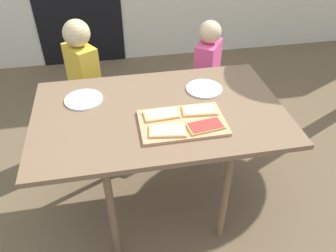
{
  "coord_description": "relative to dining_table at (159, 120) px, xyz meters",
  "views": [
    {
      "loc": [
        -0.22,
        -1.45,
        1.8
      ],
      "look_at": [
        0.05,
        0.0,
        0.64
      ],
      "focal_mm": 35.93,
      "sensor_mm": 36.0,
      "label": 1
    }
  ],
  "objects": [
    {
      "name": "ground_plane",
      "position": [
        0.0,
        0.0,
        -0.69
      ],
      "size": [
        16.0,
        16.0,
        0.0
      ],
      "primitive_type": "plane",
      "color": "brown"
    },
    {
      "name": "child_left",
      "position": [
        -0.42,
        0.69,
        -0.1
      ],
      "size": [
        0.24,
        0.28,
        1.03
      ],
      "color": "#3A4957",
      "rests_on": "ground"
    },
    {
      "name": "pizza_slice_near_right",
      "position": [
        0.2,
        -0.21,
        0.09
      ],
      "size": [
        0.19,
        0.12,
        0.01
      ],
      "color": "#E3A965",
      "rests_on": "cutting_board"
    },
    {
      "name": "plate_white_right",
      "position": [
        0.29,
        0.16,
        0.07
      ],
      "size": [
        0.21,
        0.21,
        0.01
      ],
      "primitive_type": "cylinder",
      "color": "white",
      "rests_on": "dining_table"
    },
    {
      "name": "pizza_slice_far_right",
      "position": [
        0.2,
        -0.07,
        0.09
      ],
      "size": [
        0.19,
        0.11,
        0.01
      ],
      "color": "#E3A965",
      "rests_on": "cutting_board"
    },
    {
      "name": "cutting_board",
      "position": [
        0.1,
        -0.14,
        0.07
      ],
      "size": [
        0.43,
        0.28,
        0.02
      ],
      "primitive_type": "cube",
      "color": "tan",
      "rests_on": "dining_table"
    },
    {
      "name": "pizza_slice_near_left",
      "position": [
        0.01,
        -0.21,
        0.09
      ],
      "size": [
        0.19,
        0.12,
        0.01
      ],
      "color": "#E3A965",
      "rests_on": "cutting_board"
    },
    {
      "name": "pizza_slice_far_left",
      "position": [
        -0.0,
        -0.07,
        0.09
      ],
      "size": [
        0.18,
        0.1,
        0.01
      ],
      "color": "#E3A965",
      "rests_on": "cutting_board"
    },
    {
      "name": "plate_white_left",
      "position": [
        -0.4,
        0.17,
        0.07
      ],
      "size": [
        0.21,
        0.21,
        0.01
      ],
      "primitive_type": "cylinder",
      "color": "white",
      "rests_on": "dining_table"
    },
    {
      "name": "child_right",
      "position": [
        0.49,
        0.73,
        -0.16
      ],
      "size": [
        0.25,
        0.28,
        0.94
      ],
      "color": "navy",
      "rests_on": "ground"
    },
    {
      "name": "dining_table",
      "position": [
        0.0,
        0.0,
        0.0
      ],
      "size": [
        1.34,
        0.83,
        0.76
      ],
      "color": "brown",
      "rests_on": "ground"
    }
  ]
}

